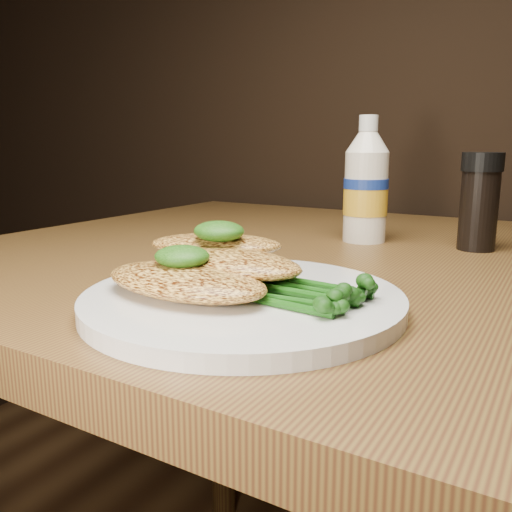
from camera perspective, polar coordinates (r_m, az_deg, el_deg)
The scene contains 9 objects.
plate at distance 0.43m, azimuth -1.39°, elevation -4.72°, with size 0.26×0.26×0.01m, color silver.
chicken_front at distance 0.42m, azimuth -7.60°, elevation -2.66°, with size 0.15×0.08×0.02m, color #F3B44D.
chicken_mid at distance 0.45m, azimuth -2.99°, elevation -0.63°, with size 0.14×0.07×0.02m, color #F3B44D.
chicken_back at distance 0.49m, azimuth -4.32°, elevation 1.24°, with size 0.12×0.06×0.02m, color #F3B44D.
pesto_front at distance 0.43m, azimuth -7.91°, elevation -0.04°, with size 0.05×0.04×0.02m, color #0C3507.
pesto_back at distance 0.47m, azimuth -3.99°, elevation 2.66°, with size 0.05×0.04×0.02m, color #0C3507.
broccolini_bundle at distance 0.41m, azimuth 4.96°, elevation -3.39°, with size 0.12×0.09×0.02m, color #174D10, non-canonical shape.
mayo_bottle at distance 0.73m, azimuth 11.69°, elevation 8.00°, with size 0.06×0.06×0.17m, color #F3E7CE, non-canonical shape.
pepper_grinder at distance 0.72m, azimuth 22.75°, elevation 5.35°, with size 0.05×0.05×0.12m, color black, non-canonical shape.
Camera 1 is at (0.11, 0.45, 0.88)m, focal length 37.46 mm.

